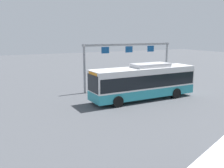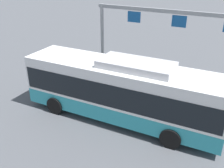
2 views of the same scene
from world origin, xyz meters
The scene contains 7 objects.
ground_plane centered at (0.00, 0.00, 0.00)m, with size 120.00×120.00×0.00m, color #4C4F54.
platform_curb centered at (-2.37, -3.24, 0.08)m, with size 10.00×2.80×0.16m, color #9E9E99.
bus_main centered at (-0.01, 0.00, 1.81)m, with size 10.68×2.82×3.46m.
person_boarding centered at (2.22, -3.21, 1.05)m, with size 0.35×0.53×1.67m.
person_waiting_near centered at (2.93, -3.77, 0.89)m, with size 0.46×0.59×1.67m.
platform_sign_gantry centered at (-1.44, -5.14, 3.85)m, with size 11.35×0.24×5.20m.
trash_bin centered at (-6.20, -3.27, 0.61)m, with size 0.52×0.52×0.90m, color #2D5133.
Camera 1 is at (13.69, 19.91, 6.30)m, focal length 40.84 mm.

